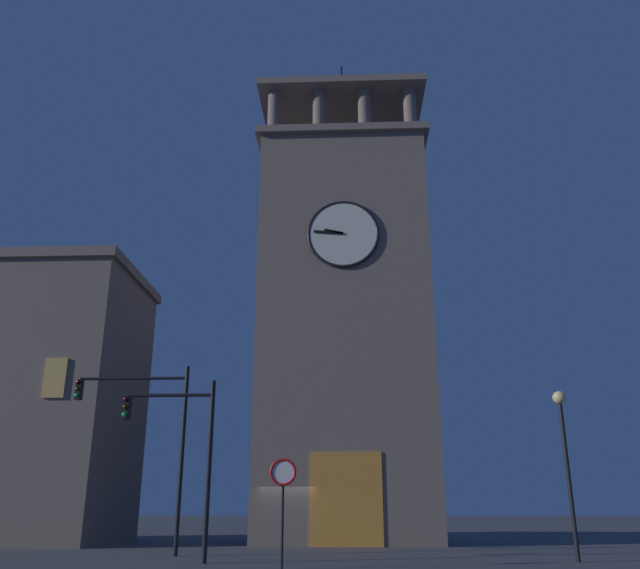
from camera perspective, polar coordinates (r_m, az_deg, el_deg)
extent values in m
plane|color=#4C4C51|center=(31.05, -2.92, -21.89)|extent=(200.00, 200.00, 0.00)
cube|color=#75665B|center=(34.72, 2.17, -4.45)|extent=(8.69, 6.67, 20.57)
cube|color=#75665B|center=(38.68, 1.98, 10.78)|extent=(9.29, 7.27, 0.40)
cylinder|color=#75665B|center=(37.33, 7.86, 14.91)|extent=(0.70, 0.70, 2.63)
cylinder|color=#75665B|center=(37.17, 3.90, 14.92)|extent=(0.70, 0.70, 2.63)
cylinder|color=#75665B|center=(37.18, -0.09, 14.86)|extent=(0.70, 0.70, 2.63)
cylinder|color=#75665B|center=(37.35, -4.04, 14.73)|extent=(0.70, 0.70, 2.63)
cylinder|color=#75665B|center=(41.96, 7.20, 10.76)|extent=(0.70, 0.70, 2.63)
cylinder|color=#75665B|center=(41.82, 3.73, 10.75)|extent=(0.70, 0.70, 2.63)
cylinder|color=#75665B|center=(41.83, 0.25, 10.70)|extent=(0.70, 0.70, 2.63)
cylinder|color=#75665B|center=(41.99, -3.21, 10.61)|extent=(0.70, 0.70, 2.63)
cube|color=#75665B|center=(40.27, 1.93, 14.53)|extent=(9.29, 7.27, 0.40)
cylinder|color=black|center=(41.31, 1.90, 16.67)|extent=(0.12, 0.12, 3.29)
cylinder|color=silver|center=(32.91, 2.03, 4.43)|extent=(3.49, 0.12, 3.49)
torus|color=black|center=(32.89, 2.03, 4.45)|extent=(3.65, 0.16, 3.65)
cube|color=black|center=(32.87, 1.21, 4.66)|extent=(0.96, 0.06, 0.33)
cube|color=black|center=(32.86, 0.74, 4.59)|extent=(1.49, 0.06, 0.25)
cube|color=orange|center=(30.35, 2.32, -18.19)|extent=(3.20, 0.24, 4.00)
cube|color=#E0B259|center=(31.89, -22.16, -7.57)|extent=(1.00, 0.12, 1.80)
cylinder|color=black|center=(22.07, -9.69, -15.55)|extent=(0.16, 0.16, 5.67)
cylinder|color=black|center=(22.65, -12.96, -9.42)|extent=(2.87, 0.12, 0.12)
cube|color=black|center=(23.01, -16.54, -10.34)|extent=(0.22, 0.30, 0.75)
sphere|color=#360505|center=(22.88, -16.62, -9.59)|extent=(0.16, 0.16, 0.16)
sphere|color=#392705|center=(22.84, -16.68, -10.21)|extent=(0.16, 0.16, 0.16)
sphere|color=#18C154|center=(22.81, -16.74, -10.83)|extent=(0.16, 0.16, 0.16)
cylinder|color=black|center=(25.35, -12.00, -14.55)|extent=(0.16, 0.16, 6.78)
cylinder|color=black|center=(26.29, -16.00, -7.91)|extent=(4.15, 0.12, 0.12)
cube|color=black|center=(26.95, -20.32, -8.64)|extent=(0.22, 0.30, 0.75)
sphere|color=#360505|center=(26.83, -20.40, -7.99)|extent=(0.16, 0.16, 0.16)
sphere|color=#392705|center=(26.79, -20.46, -8.52)|extent=(0.16, 0.16, 0.16)
sphere|color=#18C154|center=(26.75, -20.52, -9.04)|extent=(0.16, 0.16, 0.16)
cylinder|color=black|center=(23.72, 20.94, -15.69)|extent=(0.14, 0.14, 4.96)
sphere|color=#F9DB8C|center=(23.97, 20.19, -9.26)|extent=(0.44, 0.44, 0.44)
cylinder|color=black|center=(19.73, -3.31, -19.71)|extent=(0.08, 0.08, 2.71)
cylinder|color=white|center=(19.71, -3.25, -16.06)|extent=(0.70, 0.04, 0.70)
torus|color=red|center=(19.69, -3.25, -16.06)|extent=(0.78, 0.08, 0.78)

